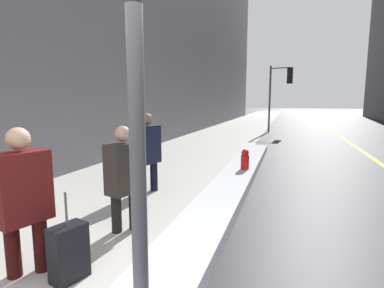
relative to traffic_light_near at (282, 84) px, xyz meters
name	(u,v)px	position (x,y,z in m)	size (l,w,h in m)	color
sidewalk_slab	(225,135)	(-2.89, -2.10, -2.82)	(4.00, 80.00, 0.01)	#B2AFA8
road_centre_stripe	(344,139)	(3.11, -2.10, -2.82)	(0.16, 80.00, 0.00)	gold
snow_bank_curb	(231,185)	(-0.66, -12.32, -2.72)	(0.75, 10.81, 0.21)	silver
traffic_light_near	(282,84)	(0.00, 0.00, 0.00)	(1.31, 0.34, 3.90)	#515156
pedestrian_in_glasses	(23,195)	(-2.17, -16.10, -1.94)	(0.44, 0.58, 1.59)	#340C0C
pedestrian_nearside	(124,174)	(-1.73, -14.82, -1.98)	(0.42, 0.55, 1.52)	black
pedestrian_trailing	(147,149)	(-2.26, -13.02, -1.93)	(0.44, 0.59, 1.62)	black
rolling_suitcase	(69,253)	(-1.67, -16.06, -2.52)	(0.31, 0.41, 0.95)	black
fire_hydrant	(245,163)	(-0.54, -11.21, -2.48)	(0.20, 0.20, 0.70)	red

